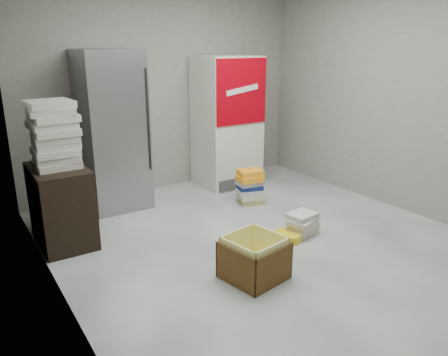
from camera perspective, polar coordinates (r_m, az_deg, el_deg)
ground at (r=4.40m, az=7.56°, el=-9.49°), size 5.00×5.00×0.00m
room_shell at (r=3.93m, az=8.62°, el=14.59°), size 4.04×5.04×2.82m
steel_fridge at (r=5.45m, az=-14.38°, el=5.98°), size 0.70×0.72×1.90m
coke_cooler at (r=6.17m, az=0.37°, el=7.36°), size 0.80×0.73×1.80m
wood_shelf at (r=4.70m, az=-20.49°, el=-3.35°), size 0.50×0.80×0.80m
supply_box_stack at (r=4.52m, az=-21.32°, el=5.32°), size 0.45×0.44×0.65m
phonebook_stack_main at (r=5.54m, az=3.41°, el=-1.13°), size 0.37×0.33×0.44m
phonebook_stack_side at (r=4.74m, az=10.20°, el=-5.96°), size 0.37×0.32×0.24m
cardboard_box at (r=3.86m, az=3.94°, el=-10.78°), size 0.55×0.55×0.38m
bucket_lid at (r=4.63m, az=8.29°, el=-7.57°), size 0.31×0.31×0.08m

